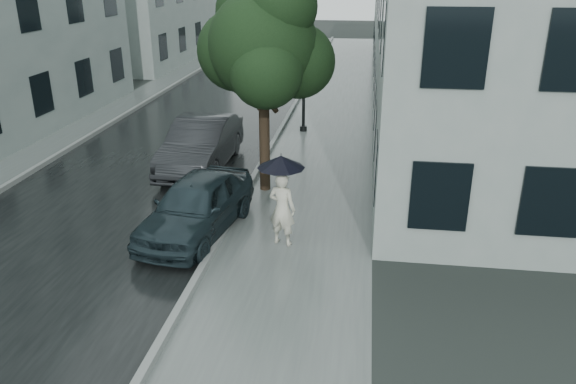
# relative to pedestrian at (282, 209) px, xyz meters

# --- Properties ---
(ground) EXTENTS (120.00, 120.00, 0.00)m
(ground) POSITION_rel_pedestrian_xyz_m (0.08, -2.00, -0.89)
(ground) COLOR black
(ground) RESTS_ON ground
(sidewalk) EXTENTS (3.50, 60.00, 0.01)m
(sidewalk) POSITION_rel_pedestrian_xyz_m (0.33, 10.00, -0.88)
(sidewalk) COLOR slate
(sidewalk) RESTS_ON ground
(kerb_near) EXTENTS (0.15, 60.00, 0.15)m
(kerb_near) POSITION_rel_pedestrian_xyz_m (-1.49, 10.00, -0.81)
(kerb_near) COLOR slate
(kerb_near) RESTS_ON ground
(asphalt_road) EXTENTS (6.85, 60.00, 0.00)m
(asphalt_road) POSITION_rel_pedestrian_xyz_m (-4.99, 10.00, -0.88)
(asphalt_road) COLOR black
(asphalt_road) RESTS_ON ground
(kerb_far) EXTENTS (0.15, 60.00, 0.15)m
(kerb_far) POSITION_rel_pedestrian_xyz_m (-8.49, 10.00, -0.81)
(kerb_far) COLOR slate
(kerb_far) RESTS_ON ground
(sidewalk_far) EXTENTS (1.70, 60.00, 0.01)m
(sidewalk_far) POSITION_rel_pedestrian_xyz_m (-9.42, 10.00, -0.88)
(sidewalk_far) COLOR #4C5451
(sidewalk_far) RESTS_ON ground
(building_near) EXTENTS (7.02, 36.00, 9.00)m
(building_near) POSITION_rel_pedestrian_xyz_m (5.55, 17.50, 3.61)
(building_near) COLOR gray
(building_near) RESTS_ON ground
(pedestrian) EXTENTS (0.73, 0.59, 1.76)m
(pedestrian) POSITION_rel_pedestrian_xyz_m (0.00, 0.00, 0.00)
(pedestrian) COLOR beige
(pedestrian) RESTS_ON sidewalk
(umbrella) EXTENTS (1.21, 1.21, 1.27)m
(umbrella) POSITION_rel_pedestrian_xyz_m (-0.02, 0.00, 1.13)
(umbrella) COLOR black
(umbrella) RESTS_ON ground
(street_tree) EXTENTS (3.81, 3.46, 5.99)m
(street_tree) POSITION_rel_pedestrian_xyz_m (-1.01, 3.46, 3.24)
(street_tree) COLOR #332619
(street_tree) RESTS_ON ground
(lamp_post) EXTENTS (0.85, 0.32, 5.42)m
(lamp_post) POSITION_rel_pedestrian_xyz_m (-0.76, 9.63, 2.21)
(lamp_post) COLOR black
(lamp_post) RESTS_ON ground
(car_near) EXTENTS (2.30, 4.37, 1.42)m
(car_near) POSITION_rel_pedestrian_xyz_m (-2.12, 0.30, -0.17)
(car_near) COLOR #1A282D
(car_near) RESTS_ON ground
(car_far) EXTENTS (1.68, 4.81, 1.58)m
(car_far) POSITION_rel_pedestrian_xyz_m (-3.34, 4.91, -0.09)
(car_far) COLOR black
(car_far) RESTS_ON ground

